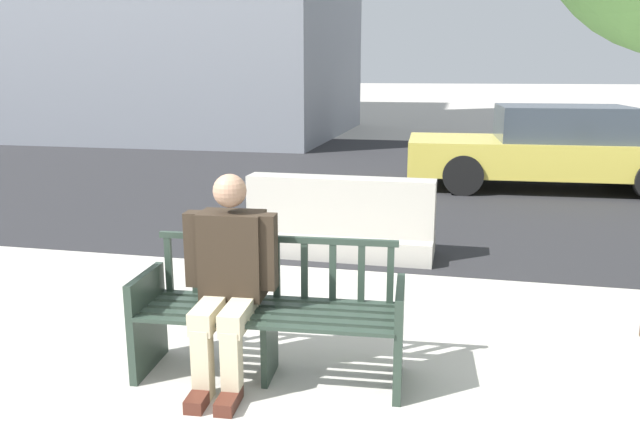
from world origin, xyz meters
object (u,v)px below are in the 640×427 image
at_px(seated_person, 229,275).
at_px(street_bench, 270,318).
at_px(car_taxi_near, 552,148).
at_px(jersey_barrier_centre, 340,223).

bearing_deg(seated_person, street_bench, 16.89).
distance_m(street_bench, seated_person, 0.39).
bearing_deg(seated_person, car_taxi_near, 68.75).
distance_m(seated_person, jersey_barrier_centre, 2.90).
xyz_separation_m(street_bench, car_taxi_near, (2.66, 7.38, 0.28)).
height_order(street_bench, seated_person, seated_person).
distance_m(street_bench, car_taxi_near, 7.85).
xyz_separation_m(seated_person, car_taxi_near, (2.90, 7.46, -0.01)).
distance_m(street_bench, jersey_barrier_centre, 2.80).
bearing_deg(jersey_barrier_centre, car_taxi_near, 59.21).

